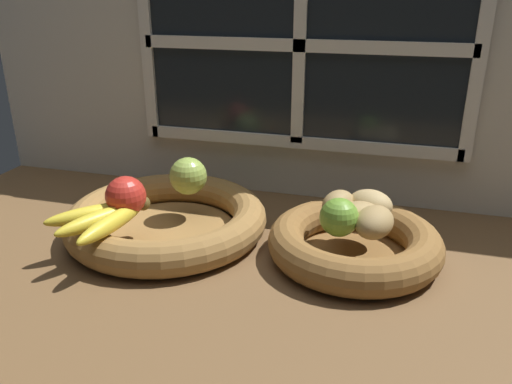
{
  "coord_description": "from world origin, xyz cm",
  "views": [
    {
      "loc": [
        19.42,
        -70.51,
        41.13
      ],
      "look_at": [
        -1.9,
        3.96,
        9.91
      ],
      "focal_mm": 35.62,
      "sensor_mm": 36.0,
      "label": 1
    }
  ],
  "objects_px": {
    "banana_bunch_front": "(104,218)",
    "lime_near": "(339,216)",
    "potato_large": "(357,214)",
    "potato_back": "(370,204)",
    "potato_oblong": "(338,204)",
    "fruit_bowl_left": "(167,220)",
    "apple_red_front": "(126,196)",
    "fruit_bowl_right": "(354,243)",
    "apple_green_back": "(188,176)",
    "potato_small": "(374,222)"
  },
  "relations": [
    {
      "from": "banana_bunch_front",
      "to": "lime_near",
      "type": "xyz_separation_m",
      "value": [
        0.36,
        0.07,
        0.02
      ]
    },
    {
      "from": "lime_near",
      "to": "potato_large",
      "type": "bearing_deg",
      "value": 56.31
    },
    {
      "from": "potato_back",
      "to": "potato_oblong",
      "type": "distance_m",
      "value": 0.05
    },
    {
      "from": "fruit_bowl_left",
      "to": "apple_red_front",
      "type": "height_order",
      "value": "apple_red_front"
    },
    {
      "from": "fruit_bowl_right",
      "to": "apple_green_back",
      "type": "distance_m",
      "value": 0.32
    },
    {
      "from": "apple_green_back",
      "to": "potato_back",
      "type": "relative_size",
      "value": 0.94
    },
    {
      "from": "fruit_bowl_right",
      "to": "potato_back",
      "type": "xyz_separation_m",
      "value": [
        0.02,
        0.04,
        0.05
      ]
    },
    {
      "from": "apple_red_front",
      "to": "potato_back",
      "type": "bearing_deg",
      "value": 14.54
    },
    {
      "from": "banana_bunch_front",
      "to": "fruit_bowl_right",
      "type": "bearing_deg",
      "value": 15.8
    },
    {
      "from": "fruit_bowl_left",
      "to": "lime_near",
      "type": "xyz_separation_m",
      "value": [
        0.31,
        -0.03,
        0.06
      ]
    },
    {
      "from": "potato_large",
      "to": "potato_small",
      "type": "height_order",
      "value": "potato_small"
    },
    {
      "from": "fruit_bowl_right",
      "to": "potato_back",
      "type": "height_order",
      "value": "potato_back"
    },
    {
      "from": "fruit_bowl_right",
      "to": "banana_bunch_front",
      "type": "distance_m",
      "value": 0.4
    },
    {
      "from": "potato_back",
      "to": "potato_small",
      "type": "bearing_deg",
      "value": -81.03
    },
    {
      "from": "fruit_bowl_right",
      "to": "lime_near",
      "type": "height_order",
      "value": "lime_near"
    },
    {
      "from": "apple_red_front",
      "to": "potato_back",
      "type": "relative_size",
      "value": 0.92
    },
    {
      "from": "apple_red_front",
      "to": "potato_back",
      "type": "distance_m",
      "value": 0.4
    },
    {
      "from": "apple_green_back",
      "to": "potato_small",
      "type": "xyz_separation_m",
      "value": [
        0.34,
        -0.08,
        -0.01
      ]
    },
    {
      "from": "fruit_bowl_right",
      "to": "banana_bunch_front",
      "type": "xyz_separation_m",
      "value": [
        -0.39,
        -0.11,
        0.05
      ]
    },
    {
      "from": "apple_green_back",
      "to": "lime_near",
      "type": "bearing_deg",
      "value": -17.39
    },
    {
      "from": "potato_large",
      "to": "potato_oblong",
      "type": "bearing_deg",
      "value": 142.13
    },
    {
      "from": "fruit_bowl_left",
      "to": "banana_bunch_front",
      "type": "distance_m",
      "value": 0.13
    },
    {
      "from": "apple_green_back",
      "to": "apple_red_front",
      "type": "height_order",
      "value": "apple_green_back"
    },
    {
      "from": "banana_bunch_front",
      "to": "potato_back",
      "type": "xyz_separation_m",
      "value": [
        0.4,
        0.15,
        0.01
      ]
    },
    {
      "from": "fruit_bowl_right",
      "to": "potato_small",
      "type": "bearing_deg",
      "value": -45.0
    },
    {
      "from": "apple_red_front",
      "to": "potato_back",
      "type": "height_order",
      "value": "apple_red_front"
    },
    {
      "from": "potato_large",
      "to": "fruit_bowl_left",
      "type": "bearing_deg",
      "value": 180.0
    },
    {
      "from": "apple_green_back",
      "to": "potato_back",
      "type": "xyz_separation_m",
      "value": [
        0.33,
        -0.02,
        -0.01
      ]
    },
    {
      "from": "banana_bunch_front",
      "to": "apple_green_back",
      "type": "bearing_deg",
      "value": 65.24
    },
    {
      "from": "potato_large",
      "to": "potato_small",
      "type": "xyz_separation_m",
      "value": [
        0.03,
        -0.03,
        0.0
      ]
    },
    {
      "from": "fruit_bowl_left",
      "to": "fruit_bowl_right",
      "type": "distance_m",
      "value": 0.33
    },
    {
      "from": "fruit_bowl_left",
      "to": "potato_back",
      "type": "relative_size",
      "value": 4.88
    },
    {
      "from": "fruit_bowl_right",
      "to": "apple_red_front",
      "type": "bearing_deg",
      "value": -170.6
    },
    {
      "from": "potato_back",
      "to": "potato_oblong",
      "type": "xyz_separation_m",
      "value": [
        -0.05,
        -0.01,
        -0.0
      ]
    },
    {
      "from": "fruit_bowl_left",
      "to": "lime_near",
      "type": "height_order",
      "value": "lime_near"
    },
    {
      "from": "potato_back",
      "to": "fruit_bowl_right",
      "type": "bearing_deg",
      "value": -114.44
    },
    {
      "from": "potato_large",
      "to": "potato_oblong",
      "type": "height_order",
      "value": "potato_oblong"
    },
    {
      "from": "potato_small",
      "to": "fruit_bowl_left",
      "type": "bearing_deg",
      "value": 175.43
    },
    {
      "from": "banana_bunch_front",
      "to": "lime_near",
      "type": "bearing_deg",
      "value": 11.58
    },
    {
      "from": "potato_back",
      "to": "apple_red_front",
      "type": "bearing_deg",
      "value": -165.46
    },
    {
      "from": "apple_green_back",
      "to": "banana_bunch_front",
      "type": "distance_m",
      "value": 0.18
    },
    {
      "from": "potato_back",
      "to": "lime_near",
      "type": "xyz_separation_m",
      "value": [
        -0.04,
        -0.07,
        0.01
      ]
    },
    {
      "from": "apple_green_back",
      "to": "banana_bunch_front",
      "type": "relative_size",
      "value": 0.41
    },
    {
      "from": "fruit_bowl_right",
      "to": "lime_near",
      "type": "xyz_separation_m",
      "value": [
        -0.02,
        -0.03,
        0.06
      ]
    },
    {
      "from": "fruit_bowl_right",
      "to": "potato_oblong",
      "type": "distance_m",
      "value": 0.07
    },
    {
      "from": "fruit_bowl_right",
      "to": "banana_bunch_front",
      "type": "height_order",
      "value": "banana_bunch_front"
    },
    {
      "from": "fruit_bowl_right",
      "to": "potato_large",
      "type": "bearing_deg",
      "value": 0.0
    },
    {
      "from": "potato_oblong",
      "to": "lime_near",
      "type": "relative_size",
      "value": 1.1
    },
    {
      "from": "fruit_bowl_left",
      "to": "fruit_bowl_right",
      "type": "height_order",
      "value": "same"
    },
    {
      "from": "potato_back",
      "to": "fruit_bowl_left",
      "type": "bearing_deg",
      "value": -173.54
    }
  ]
}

